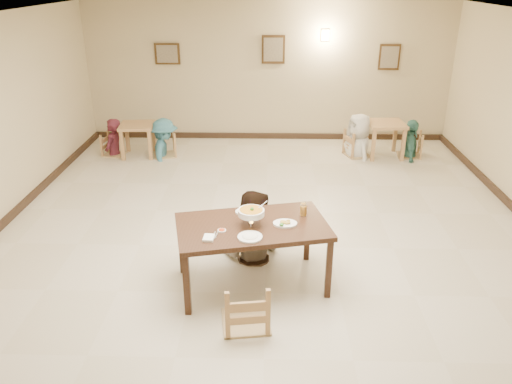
{
  "coord_description": "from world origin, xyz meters",
  "views": [
    {
      "loc": [
        0.02,
        -6.09,
        3.53
      ],
      "look_at": [
        -0.13,
        -0.34,
        0.99
      ],
      "focal_mm": 35.0,
      "sensor_mm": 36.0,
      "label": 1
    }
  ],
  "objects_px": {
    "chair_far": "(249,216)",
    "main_table": "(252,231)",
    "bg_chair_ll": "(112,135)",
    "bg_diner_d": "(413,120)",
    "bg_diner_c": "(361,114)",
    "bg_table_left": "(137,130)",
    "bg_diner_b": "(162,119)",
    "chair_near": "(245,281)",
    "bg_chair_lr": "(163,133)",
    "drink_glass": "(303,210)",
    "curry_warmer": "(251,213)",
    "bg_chair_rl": "(359,132)",
    "bg_chair_rr": "(411,134)",
    "main_diner": "(251,191)",
    "bg_diner_a": "(111,119)",
    "bg_table_right": "(386,129)"
  },
  "relations": [
    {
      "from": "bg_chair_rr",
      "to": "bg_diner_b",
      "type": "height_order",
      "value": "bg_diner_b"
    },
    {
      "from": "main_table",
      "to": "bg_chair_rr",
      "type": "relative_size",
      "value": 1.98
    },
    {
      "from": "curry_warmer",
      "to": "bg_diner_b",
      "type": "distance_m",
      "value": 5.07
    },
    {
      "from": "bg_chair_lr",
      "to": "bg_diner_d",
      "type": "relative_size",
      "value": 0.63
    },
    {
      "from": "bg_diner_a",
      "to": "chair_near",
      "type": "bearing_deg",
      "value": 39.31
    },
    {
      "from": "bg_chair_rr",
      "to": "bg_chair_lr",
      "type": "bearing_deg",
      "value": -80.22
    },
    {
      "from": "bg_table_left",
      "to": "bg_chair_rr",
      "type": "xyz_separation_m",
      "value": [
        5.64,
        0.1,
        -0.06
      ]
    },
    {
      "from": "bg_table_right",
      "to": "bg_diner_d",
      "type": "bearing_deg",
      "value": 0.69
    },
    {
      "from": "chair_near",
      "to": "bg_diner_a",
      "type": "relative_size",
      "value": 0.7
    },
    {
      "from": "bg_table_left",
      "to": "bg_diner_c",
      "type": "bearing_deg",
      "value": 1.54
    },
    {
      "from": "bg_chair_ll",
      "to": "drink_glass",
      "type": "bearing_deg",
      "value": -131.03
    },
    {
      "from": "bg_diner_b",
      "to": "bg_diner_c",
      "type": "height_order",
      "value": "bg_diner_c"
    },
    {
      "from": "main_table",
      "to": "bg_diner_a",
      "type": "bearing_deg",
      "value": 110.42
    },
    {
      "from": "bg_chair_rl",
      "to": "bg_diner_a",
      "type": "height_order",
      "value": "bg_diner_a"
    },
    {
      "from": "bg_chair_rl",
      "to": "bg_diner_a",
      "type": "distance_m",
      "value": 5.11
    },
    {
      "from": "bg_diner_c",
      "to": "bg_diner_b",
      "type": "bearing_deg",
      "value": -105.88
    },
    {
      "from": "bg_chair_ll",
      "to": "bg_chair_lr",
      "type": "bearing_deg",
      "value": -81.92
    },
    {
      "from": "bg_table_right",
      "to": "bg_chair_rl",
      "type": "height_order",
      "value": "bg_chair_rl"
    },
    {
      "from": "bg_diner_d",
      "to": "bg_chair_rr",
      "type": "bearing_deg",
      "value": 160.6
    },
    {
      "from": "chair_near",
      "to": "bg_chair_rl",
      "type": "bearing_deg",
      "value": -118.92
    },
    {
      "from": "main_table",
      "to": "bg_diner_c",
      "type": "height_order",
      "value": "bg_diner_c"
    },
    {
      "from": "main_table",
      "to": "bg_table_left",
      "type": "xyz_separation_m",
      "value": [
        -2.53,
        4.65,
        -0.2
      ]
    },
    {
      "from": "chair_near",
      "to": "bg_diner_c",
      "type": "distance_m",
      "value": 5.92
    },
    {
      "from": "main_diner",
      "to": "drink_glass",
      "type": "height_order",
      "value": "main_diner"
    },
    {
      "from": "chair_far",
      "to": "bg_chair_rl",
      "type": "relative_size",
      "value": 1.01
    },
    {
      "from": "drink_glass",
      "to": "bg_table_right",
      "type": "height_order",
      "value": "drink_glass"
    },
    {
      "from": "drink_glass",
      "to": "curry_warmer",
      "type": "bearing_deg",
      "value": -156.47
    },
    {
      "from": "bg_diner_a",
      "to": "bg_diner_c",
      "type": "bearing_deg",
      "value": 101.36
    },
    {
      "from": "chair_far",
      "to": "main_table",
      "type": "bearing_deg",
      "value": -63.43
    },
    {
      "from": "bg_diner_c",
      "to": "bg_diner_d",
      "type": "bearing_deg",
      "value": 71.32
    },
    {
      "from": "chair_near",
      "to": "bg_diner_d",
      "type": "distance_m",
      "value": 6.35
    },
    {
      "from": "bg_chair_lr",
      "to": "bg_diner_d",
      "type": "height_order",
      "value": "bg_diner_d"
    },
    {
      "from": "bg_diner_a",
      "to": "bg_diner_b",
      "type": "bearing_deg",
      "value": 99.12
    },
    {
      "from": "chair_near",
      "to": "bg_chair_lr",
      "type": "height_order",
      "value": "chair_near"
    },
    {
      "from": "chair_far",
      "to": "bg_chair_rl",
      "type": "xyz_separation_m",
      "value": [
        2.11,
        3.93,
        -0.0
      ]
    },
    {
      "from": "bg_chair_ll",
      "to": "bg_diner_d",
      "type": "xyz_separation_m",
      "value": [
        6.17,
        0.08,
        0.34
      ]
    },
    {
      "from": "bg_chair_ll",
      "to": "bg_diner_c",
      "type": "height_order",
      "value": "bg_diner_c"
    },
    {
      "from": "main_diner",
      "to": "chair_near",
      "type": "bearing_deg",
      "value": 101.81
    },
    {
      "from": "bg_chair_rl",
      "to": "chair_far",
      "type": "bearing_deg",
      "value": 133.22
    },
    {
      "from": "bg_diner_a",
      "to": "bg_diner_d",
      "type": "bearing_deg",
      "value": 100.97
    },
    {
      "from": "curry_warmer",
      "to": "bg_chair_ll",
      "type": "bearing_deg",
      "value": 123.07
    },
    {
      "from": "bg_table_left",
      "to": "bg_chair_lr",
      "type": "height_order",
      "value": "bg_chair_lr"
    },
    {
      "from": "chair_near",
      "to": "bg_diner_d",
      "type": "relative_size",
      "value": 0.7
    },
    {
      "from": "main_table",
      "to": "chair_far",
      "type": "distance_m",
      "value": 0.87
    },
    {
      "from": "bg_table_left",
      "to": "drink_glass",
      "type": "bearing_deg",
      "value": -54.45
    },
    {
      "from": "bg_chair_ll",
      "to": "bg_chair_lr",
      "type": "xyz_separation_m",
      "value": [
        1.07,
        -0.02,
        0.05
      ]
    },
    {
      "from": "bg_table_left",
      "to": "bg_diner_b",
      "type": "height_order",
      "value": "bg_diner_b"
    },
    {
      "from": "bg_chair_ll",
      "to": "bg_diner_a",
      "type": "distance_m",
      "value": 0.34
    },
    {
      "from": "main_diner",
      "to": "bg_table_right",
      "type": "relative_size",
      "value": 2.46
    },
    {
      "from": "bg_chair_lr",
      "to": "curry_warmer",
      "type": "bearing_deg",
      "value": 8.29
    }
  ]
}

